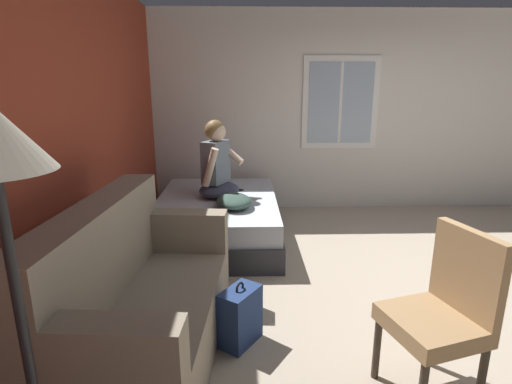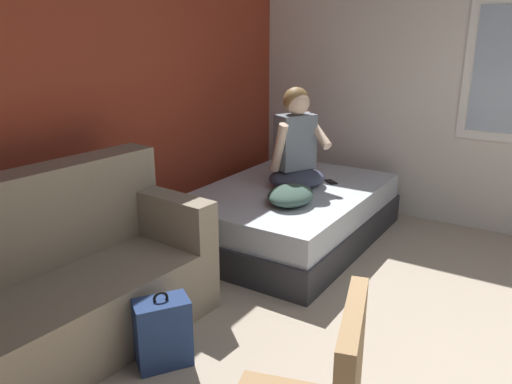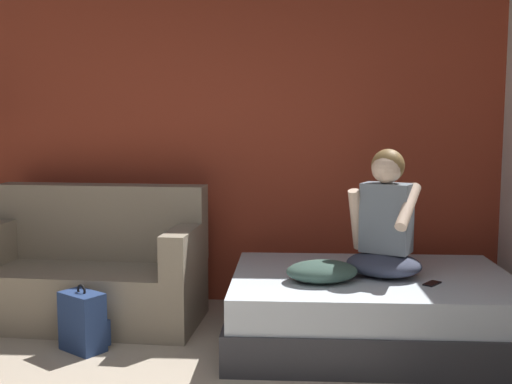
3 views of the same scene
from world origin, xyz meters
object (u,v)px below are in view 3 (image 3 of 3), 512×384
bed (372,308)px  cell_phone (432,283)px  couch (92,270)px  person_seated (385,225)px  backpack (84,322)px  throw_pillow (322,271)px

bed → cell_phone: bearing=-33.2°
couch → person_seated: person_seated is taller
person_seated → backpack: (-2.04, -0.27, -0.64)m
backpack → throw_pillow: size_ratio=0.95×
throw_pillow → person_seated: bearing=23.9°
cell_phone → bed: bearing=-173.9°
couch → person_seated: bearing=-9.6°
bed → throw_pillow: (-0.36, -0.21, 0.31)m
bed → backpack: bearing=-172.0°
person_seated → cell_phone: 0.50m
bed → person_seated: (0.08, -0.01, 0.60)m
couch → backpack: size_ratio=3.83×
throw_pillow → cell_phone: throw_pillow is taller
bed → couch: couch is taller
bed → backpack: bed is taller
couch → cell_phone: size_ratio=12.19×
throw_pillow → couch: bearing=162.1°
bed → backpack: size_ratio=4.36×
bed → cell_phone: (0.35, -0.23, 0.25)m
backpack → throw_pillow: bearing=2.5°
person_seated → couch: bearing=170.4°
backpack → throw_pillow: throw_pillow is taller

